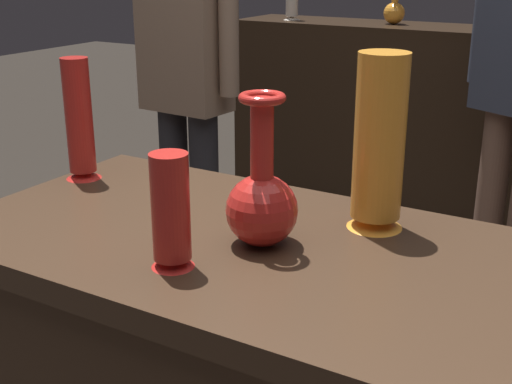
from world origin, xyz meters
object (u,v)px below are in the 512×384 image
(shelf_vase_left, at_px, (394,10))
(visitor_near_left, at_px, (186,72))
(vase_centerpiece, at_px, (262,199))
(vase_tall_behind, at_px, (379,145))
(vase_left_accent, at_px, (171,213))
(vase_right_accent, at_px, (79,122))
(shelf_vase_center, at_px, (504,18))

(shelf_vase_left, distance_m, visitor_near_left, 1.27)
(vase_centerpiece, distance_m, vase_tall_behind, 0.25)
(vase_centerpiece, xyz_separation_m, vase_left_accent, (-0.08, -0.16, 0.01))
(vase_right_accent, distance_m, visitor_near_left, 0.94)
(shelf_vase_left, bearing_deg, vase_left_accent, -78.95)
(vase_tall_behind, bearing_deg, visitor_near_left, 142.20)
(vase_left_accent, bearing_deg, shelf_vase_center, 88.62)
(vase_centerpiece, relative_size, vase_right_accent, 0.99)
(vase_left_accent, xyz_separation_m, visitor_near_left, (-0.82, 1.17, 0.00))
(vase_centerpiece, height_order, visitor_near_left, visitor_near_left)
(vase_tall_behind, xyz_separation_m, shelf_vase_left, (-0.70, 2.03, 0.09))
(vase_centerpiece, distance_m, vase_right_accent, 0.59)
(vase_left_accent, distance_m, visitor_near_left, 1.43)
(vase_tall_behind, xyz_separation_m, vase_right_accent, (-0.72, -0.06, -0.03))
(vase_centerpiece, relative_size, visitor_near_left, 0.19)
(vase_centerpiece, relative_size, shelf_vase_center, 2.74)
(vase_tall_behind, xyz_separation_m, visitor_near_left, (-1.06, 0.82, -0.07))
(visitor_near_left, bearing_deg, shelf_vase_center, -123.45)
(vase_right_accent, xyz_separation_m, shelf_vase_center, (0.54, 2.02, 0.11))
(vase_centerpiece, relative_size, shelf_vase_left, 1.34)
(vase_left_accent, xyz_separation_m, vase_right_accent, (-0.49, 0.29, 0.04))
(shelf_vase_center, xyz_separation_m, shelf_vase_left, (-0.52, 0.07, 0.01))
(shelf_vase_center, bearing_deg, vase_left_accent, -91.38)
(vase_right_accent, distance_m, shelf_vase_left, 2.09)
(visitor_near_left, bearing_deg, vase_centerpiece, 136.09)
(vase_right_accent, bearing_deg, vase_tall_behind, 4.94)
(vase_centerpiece, height_order, vase_left_accent, vase_centerpiece)
(vase_left_accent, bearing_deg, vase_centerpiece, 62.51)
(vase_centerpiece, distance_m, visitor_near_left, 1.35)
(vase_tall_behind, bearing_deg, shelf_vase_left, 109.08)
(vase_tall_behind, distance_m, vase_left_accent, 0.43)
(vase_centerpiece, bearing_deg, vase_left_accent, -117.49)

